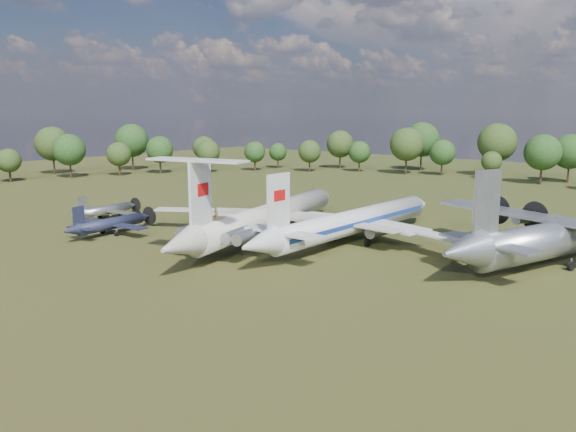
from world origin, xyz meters
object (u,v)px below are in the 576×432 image
Objects in this scene: small_prop_west at (111,226)px; small_prop_northwest at (106,212)px; an12_transport at (558,243)px; person_on_il62 at (216,214)px; tu104_jet at (355,226)px; il62_airliner at (270,221)px.

small_prop_northwest is (-11.76, 6.78, -0.15)m from small_prop_west.
an12_transport is at bearing 6.93° from small_prop_northwest.
person_on_il62 reaches higher than small_prop_northwest.
tu104_jet is at bearing 25.32° from small_prop_west.
small_prop_west reaches higher than small_prop_northwest.
an12_transport is 41.03m from person_on_il62.
small_prop_west is (-19.63, -13.30, -1.24)m from il62_airliner.
an12_transport is at bearing 3.46° from il62_airliner.
il62_airliner reaches higher than tu104_jet.
il62_airliner is 37.62m from an12_transport.
person_on_il62 is (3.30, -13.55, 3.31)m from il62_airliner.
il62_airliner is 23.74m from small_prop_west.
an12_transport is (35.95, 11.10, 0.13)m from il62_airliner.
il62_airliner is at bearing -152.51° from tu104_jet.
il62_airliner reaches higher than small_prop_northwest.
il62_airliner is 12.34m from tu104_jet.
small_prop_northwest is 9.17× the size of person_on_il62.
tu104_jet is 28.48× the size of person_on_il62.
small_prop_northwest is (-42.43, -12.00, -1.23)m from tu104_jet.
small_prop_west is (-55.57, -24.39, -1.37)m from an12_transport.
small_prop_west is at bearing -147.45° from tu104_jet.
an12_transport is at bearing 13.76° from tu104_jet.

